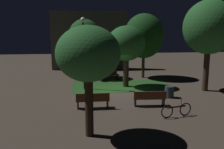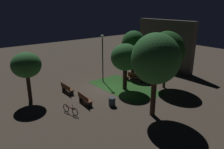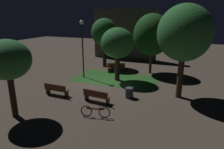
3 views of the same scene
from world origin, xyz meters
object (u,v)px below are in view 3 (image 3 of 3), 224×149
Objects in this scene: bicycle at (95,112)px; tree_tall_center at (152,35)px; tree_back_right at (104,33)px; lamp_post_near_wall at (82,40)px; bench_back_row at (56,89)px; tree_back_left at (184,33)px; tree_lawn_side at (7,60)px; bench_by_lamp at (96,96)px; trash_bin at (129,93)px; bench_front_right at (116,67)px; tree_near_wall at (117,44)px.

tree_tall_center is at bearing 84.39° from bicycle.
lamp_post_near_wall is (-0.15, -4.41, -0.30)m from tree_back_right.
bicycle is at bearing -68.69° from tree_back_right.
tree_back_left reaches higher than bench_back_row.
tree_back_left is 7.49m from bicycle.
bench_back_row is at bearing -120.83° from tree_tall_center.
tree_lawn_side is at bearing -89.35° from lamp_post_near_wall.
bench_by_lamp is at bearing 0.00° from bench_back_row.
tree_tall_center reaches higher than tree_lawn_side.
tree_back_left reaches higher than bicycle.
tree_back_right is 7.24× the size of trash_bin.
tree_back_right is 12.10m from bicycle.
lamp_post_near_wall is at bearing -145.16° from tree_tall_center.
tree_back_left is at bearing -34.86° from bench_front_right.
trash_bin is at bearing 43.67° from tree_lawn_side.
tree_back_right is at bearing 172.58° from tree_tall_center.
bench_back_row and bench_by_lamp have the same top height.
trash_bin is (2.16, -3.40, -2.86)m from tree_near_wall.
bench_back_row is 10.24m from tree_tall_center.
trash_bin is (4.91, 1.58, -0.12)m from bench_back_row.
tree_lawn_side is 6.02× the size of trash_bin.
tree_back_left is 8.67m from lamp_post_near_wall.
bench_front_right is 0.36× the size of lamp_post_near_wall.
bicycle reaches higher than bench_back_row.
tree_lawn_side is 2.60× the size of bicycle.
tree_back_left is at bearing -20.49° from tree_near_wall.
bench_front_right is 8.67m from tree_back_left.
tree_tall_center is at bearing 59.17° from bench_back_row.
tree_back_left reaches higher than bench_by_lamp.
tree_back_right reaches higher than tree_lawn_side.
tree_tall_center reaches higher than tree_back_right.
bicycle is (4.28, 1.58, -2.90)m from tree_lawn_side.
tree_tall_center is 1.25× the size of tree_near_wall.
tree_near_wall is at bearing 94.69° from bench_by_lamp.
tree_tall_center is (-3.10, 5.35, -0.65)m from tree_back_left.
tree_back_left is (4.92, 2.99, 3.91)m from bench_by_lamp.
tree_near_wall reaches higher than bench_front_right.
lamp_post_near_wall is at bearing 169.21° from tree_back_left.
bench_back_row and bench_front_right have the same top height.
tree_lawn_side is 12.41m from tree_back_right.
bench_by_lamp is 0.36× the size of lamp_post_near_wall.
bench_back_row is at bearing 84.97° from tree_lawn_side.
tree_lawn_side reaches higher than bench_front_right.
bench_front_right is 6.64m from trash_bin.
bench_back_row is at bearing -162.12° from trash_bin.
tree_back_left is 8.65× the size of trash_bin.
bench_by_lamp is 10.17m from tree_back_right.
tree_back_right is at bearing 111.31° from bicycle.
tree_back_left is at bearing -10.79° from lamp_post_near_wall.
tree_back_left is 5.31m from trash_bin.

